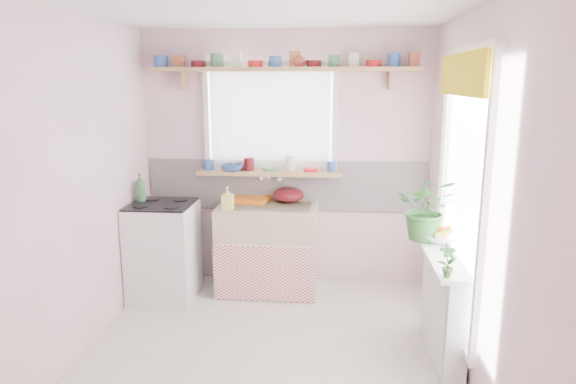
{
  "coord_description": "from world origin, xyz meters",
  "views": [
    {
      "loc": [
        0.46,
        -3.4,
        2.02
      ],
      "look_at": [
        0.11,
        0.55,
        1.16
      ],
      "focal_mm": 32.0,
      "sensor_mm": 36.0,
      "label": 1
    }
  ],
  "objects": [
    {
      "name": "pine_shelf",
      "position": [
        0.0,
        1.47,
        2.12
      ],
      "size": [
        2.52,
        0.24,
        0.04
      ],
      "primitive_type": "cube",
      "color": "tan",
      "rests_on": "room"
    },
    {
      "name": "fruit_bowl",
      "position": [
        1.33,
        0.54,
        0.81
      ],
      "size": [
        0.34,
        0.34,
        0.07
      ],
      "primitive_type": "imported",
      "rotation": [
        0.0,
        0.0,
        -0.3
      ],
      "color": "white",
      "rests_on": "radiator_ledge"
    },
    {
      "name": "colander",
      "position": [
        0.03,
        1.5,
        0.92
      ],
      "size": [
        0.41,
        0.41,
        0.14
      ],
      "primitive_type": "ellipsoid",
      "rotation": [
        0.0,
        0.0,
        -0.43
      ],
      "color": "#5A0F16",
      "rests_on": "sink_unit"
    },
    {
      "name": "dish_tray",
      "position": [
        -0.37,
        1.5,
        0.87
      ],
      "size": [
        0.46,
        0.38,
        0.04
      ],
      "primitive_type": "cube",
      "rotation": [
        0.0,
        0.0,
        -0.2
      ],
      "color": "orange",
      "rests_on": "sink_unit"
    },
    {
      "name": "shelf_vase",
      "position": [
        0.13,
        1.47,
        2.21
      ],
      "size": [
        0.15,
        0.15,
        0.14
      ],
      "primitive_type": "imported",
      "rotation": [
        0.0,
        0.0,
        0.11
      ],
      "color": "brown",
      "rests_on": "pine_shelf"
    },
    {
      "name": "room",
      "position": [
        0.66,
        0.86,
        1.37
      ],
      "size": [
        3.2,
        3.2,
        3.2
      ],
      "color": "silver",
      "rests_on": "ground"
    },
    {
      "name": "fruit",
      "position": [
        1.34,
        0.55,
        0.87
      ],
      "size": [
        0.2,
        0.14,
        0.1
      ],
      "color": "#FF5D15",
      "rests_on": "fruit_bowl"
    },
    {
      "name": "radiator_ledge",
      "position": [
        1.3,
        0.2,
        0.4
      ],
      "size": [
        0.22,
        0.95,
        0.78
      ],
      "color": "white",
      "rests_on": "ground"
    },
    {
      "name": "herb_pot",
      "position": [
        1.21,
        -0.2,
        0.89
      ],
      "size": [
        0.13,
        0.1,
        0.22
      ],
      "primitive_type": "imported",
      "rotation": [
        0.0,
        0.0,
        0.22
      ],
      "color": "#316227",
      "rests_on": "radiator_ledge"
    },
    {
      "name": "sink_unit",
      "position": [
        -0.15,
        1.29,
        0.43
      ],
      "size": [
        0.95,
        0.65,
        1.11
      ],
      "color": "white",
      "rests_on": "ground"
    },
    {
      "name": "sill_cup",
      "position": [
        -0.4,
        1.54,
        1.21
      ],
      "size": [
        0.14,
        0.14,
        0.09
      ],
      "primitive_type": "imported",
      "rotation": [
        0.0,
        0.0,
        -0.23
      ],
      "color": "beige",
      "rests_on": "windowsill"
    },
    {
      "name": "windowsill",
      "position": [
        -0.15,
        1.48,
        1.14
      ],
      "size": [
        1.4,
        0.22,
        0.04
      ],
      "primitive_type": "cube",
      "color": "tan",
      "rests_on": "room"
    },
    {
      "name": "cooker_bottle",
      "position": [
        -1.32,
        1.12,
        1.05
      ],
      "size": [
        0.13,
        0.13,
        0.26
      ],
      "primitive_type": "imported",
      "rotation": [
        0.0,
        0.0,
        0.35
      ],
      "color": "#38713E",
      "rests_on": "cooker"
    },
    {
      "name": "shelf_crockery",
      "position": [
        0.0,
        1.47,
        2.2
      ],
      "size": [
        2.47,
        0.11,
        0.12
      ],
      "color": "#3359A5",
      "rests_on": "pine_shelf"
    },
    {
      "name": "soap_bottle_sink",
      "position": [
        -0.5,
        1.13,
        0.96
      ],
      "size": [
        0.1,
        0.1,
        0.21
      ],
      "primitive_type": "imported",
      "rotation": [
        0.0,
        0.0,
        -0.06
      ],
      "color": "#FAF26F",
      "rests_on": "sink_unit"
    },
    {
      "name": "jade_plant",
      "position": [
        1.21,
        0.6,
        1.03
      ],
      "size": [
        0.52,
        0.47,
        0.51
      ],
      "primitive_type": "imported",
      "rotation": [
        0.0,
        0.0,
        -0.15
      ],
      "color": "#306729",
      "rests_on": "radiator_ledge"
    },
    {
      "name": "sill_crockery",
      "position": [
        -0.17,
        1.48,
        1.22
      ],
      "size": [
        1.35,
        0.11,
        0.12
      ],
      "color": "#3359A5",
      "rests_on": "windowsill"
    },
    {
      "name": "cooker",
      "position": [
        -1.1,
        1.05,
        0.46
      ],
      "size": [
        0.58,
        0.58,
        0.93
      ],
      "color": "white",
      "rests_on": "ground"
    },
    {
      "name": "sill_bowl",
      "position": [
        -0.51,
        1.42,
        1.19
      ],
      "size": [
        0.27,
        0.27,
        0.07
      ],
      "primitive_type": "imported",
      "rotation": [
        0.0,
        0.0,
        0.31
      ],
      "color": "#2F519A",
      "rests_on": "windowsill"
    }
  ]
}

